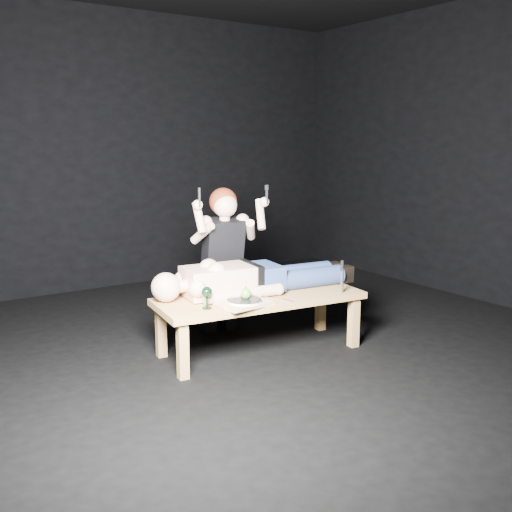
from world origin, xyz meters
The scene contains 13 objects.
ground centered at (0.00, 0.00, 0.00)m, with size 5.00×5.00×0.00m, color black.
back_wall centered at (0.00, 2.50, 1.50)m, with size 5.00×5.00×0.00m, color black.
table centered at (-0.23, -0.17, 0.23)m, with size 1.59×0.60×0.45m, color tan.
lying_man centered at (-0.16, -0.04, 0.59)m, with size 1.68×0.51×0.28m, color beige, non-canonical shape.
kneeling_woman centered at (-0.24, 0.41, 0.64)m, with size 0.68×0.76×1.28m, color black, non-canonical shape.
serving_tray centered at (-0.47, -0.33, 0.46)m, with size 0.37×0.26×0.02m, color tan.
plate centered at (-0.47, -0.33, 0.48)m, with size 0.24×0.24×0.02m, color white.
apple centered at (-0.45, -0.32, 0.53)m, with size 0.08×0.08×0.08m, color #579C2D.
goblet centered at (-0.74, -0.26, 0.53)m, with size 0.08×0.08×0.16m, color black, non-canonical shape.
fork_flat centered at (-0.65, -0.32, 0.45)m, with size 0.01×0.17×0.01m, color #B2B2B7.
knife_flat centered at (-0.15, -0.39, 0.45)m, with size 0.01×0.17×0.01m, color #B2B2B7.
spoon_flat centered at (-0.21, -0.26, 0.45)m, with size 0.01×0.17×0.01m, color #B2B2B7.
carving_knife centered at (0.35, -0.46, 0.58)m, with size 0.03×0.04×0.26m, color #B2B2B7, non-canonical shape.
Camera 1 is at (-2.68, -3.79, 1.62)m, focal length 41.36 mm.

